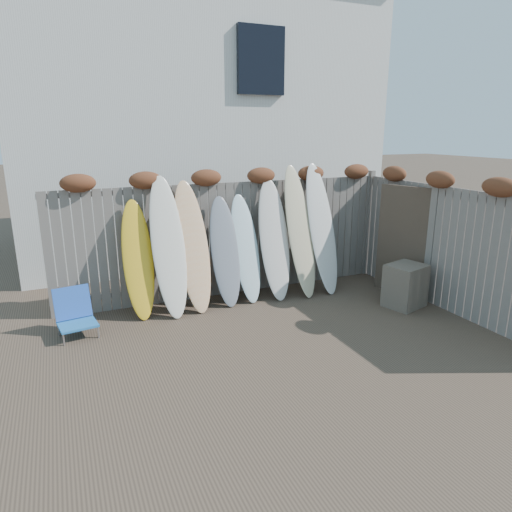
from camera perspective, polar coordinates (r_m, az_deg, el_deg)
name	(u,v)px	position (r m, az deg, el deg)	size (l,w,h in m)	color
ground	(291,348)	(6.35, 4.40, -11.43)	(80.00, 80.00, 0.00)	#493A2D
back_fence	(232,229)	(8.05, -3.00, 3.40)	(6.05, 0.28, 2.24)	slate
right_fence	(452,242)	(7.91, 23.27, 1.62)	(0.28, 4.40, 2.24)	slate
house	(189,116)	(11.92, -8.31, 16.95)	(8.50, 5.50, 6.33)	silver
beach_chair	(75,313)	(7.12, -21.69, -6.69)	(0.58, 0.61, 0.68)	#246CB5
wooden_crate	(405,286)	(8.02, 18.16, -3.54)	(0.62, 0.51, 0.72)	brown
lattice_panel	(412,242)	(8.44, 18.88, 1.64)	(0.05, 1.29, 1.94)	brown
surfboard_0	(138,260)	(7.34, -14.53, -0.45)	(0.47, 0.07, 1.90)	yellow
surfboard_1	(168,247)	(7.29, -10.89, 1.12)	(0.53, 0.07, 2.28)	silver
surfboard_2	(193,247)	(7.44, -7.93, 1.16)	(0.53, 0.07, 2.18)	#F5C689
surfboard_3	(225,251)	(7.65, -3.88, 0.57)	(0.49, 0.07, 1.88)	slate
surfboard_4	(246,249)	(7.80, -1.29, 0.94)	(0.47, 0.07, 1.89)	silver
surfboard_5	(274,240)	(7.94, 2.30, 2.07)	(0.52, 0.07, 2.14)	silver
surfboard_6	(300,231)	(8.09, 5.50, 3.10)	(0.48, 0.07, 2.38)	beige
surfboard_7	(322,229)	(8.31, 8.23, 3.40)	(0.52, 0.07, 2.40)	silver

